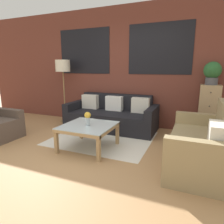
{
  "coord_description": "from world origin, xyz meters",
  "views": [
    {
      "loc": [
        1.76,
        -2.22,
        1.39
      ],
      "look_at": [
        0.28,
        1.29,
        0.55
      ],
      "focal_mm": 32.0,
      "sensor_mm": 36.0,
      "label": 1
    }
  ],
  "objects_px": {
    "coffee_table": "(88,129)",
    "floor_lamp": "(63,69)",
    "settee_vintage": "(203,146)",
    "flower_vase": "(88,118)",
    "drawer_cabinet": "(208,111)",
    "potted_plant": "(212,72)",
    "couch_dark": "(112,116)"
  },
  "relations": [
    {
      "from": "settee_vintage",
      "to": "drawer_cabinet",
      "type": "distance_m",
      "value": 1.46
    },
    {
      "from": "settee_vintage",
      "to": "floor_lamp",
      "type": "xyz_separation_m",
      "value": [
        -3.31,
        1.3,
        1.06
      ]
    },
    {
      "from": "couch_dark",
      "to": "potted_plant",
      "type": "bearing_deg",
      "value": 6.52
    },
    {
      "from": "potted_plant",
      "to": "flower_vase",
      "type": "relative_size",
      "value": 1.87
    },
    {
      "from": "settee_vintage",
      "to": "flower_vase",
      "type": "bearing_deg",
      "value": -176.26
    },
    {
      "from": "potted_plant",
      "to": "flower_vase",
      "type": "height_order",
      "value": "potted_plant"
    },
    {
      "from": "floor_lamp",
      "to": "potted_plant",
      "type": "bearing_deg",
      "value": 2.25
    },
    {
      "from": "drawer_cabinet",
      "to": "flower_vase",
      "type": "height_order",
      "value": "drawer_cabinet"
    },
    {
      "from": "settee_vintage",
      "to": "drawer_cabinet",
      "type": "relative_size",
      "value": 1.49
    },
    {
      "from": "couch_dark",
      "to": "drawer_cabinet",
      "type": "distance_m",
      "value": 2.06
    },
    {
      "from": "floor_lamp",
      "to": "flower_vase",
      "type": "xyz_separation_m",
      "value": [
        1.5,
        -1.42,
        -0.8
      ]
    },
    {
      "from": "drawer_cabinet",
      "to": "couch_dark",
      "type": "bearing_deg",
      "value": -173.48
    },
    {
      "from": "flower_vase",
      "to": "couch_dark",
      "type": "bearing_deg",
      "value": 95.05
    },
    {
      "from": "settee_vintage",
      "to": "drawer_cabinet",
      "type": "bearing_deg",
      "value": 85.69
    },
    {
      "from": "settee_vintage",
      "to": "flower_vase",
      "type": "xyz_separation_m",
      "value": [
        -1.81,
        -0.12,
        0.26
      ]
    },
    {
      "from": "couch_dark",
      "to": "coffee_table",
      "type": "distance_m",
      "value": 1.28
    },
    {
      "from": "coffee_table",
      "to": "settee_vintage",
      "type": "bearing_deg",
      "value": 2.32
    },
    {
      "from": "settee_vintage",
      "to": "potted_plant",
      "type": "bearing_deg",
      "value": 85.69
    },
    {
      "from": "potted_plant",
      "to": "flower_vase",
      "type": "bearing_deg",
      "value": -140.93
    },
    {
      "from": "couch_dark",
      "to": "coffee_table",
      "type": "bearing_deg",
      "value": -85.54
    },
    {
      "from": "floor_lamp",
      "to": "couch_dark",
      "type": "bearing_deg",
      "value": -4.06
    },
    {
      "from": "drawer_cabinet",
      "to": "flower_vase",
      "type": "distance_m",
      "value": 2.47
    },
    {
      "from": "couch_dark",
      "to": "settee_vintage",
      "type": "height_order",
      "value": "settee_vintage"
    },
    {
      "from": "settee_vintage",
      "to": "flower_vase",
      "type": "distance_m",
      "value": 1.83
    },
    {
      "from": "couch_dark",
      "to": "settee_vintage",
      "type": "distance_m",
      "value": 2.27
    },
    {
      "from": "settee_vintage",
      "to": "potted_plant",
      "type": "relative_size",
      "value": 3.56
    },
    {
      "from": "coffee_table",
      "to": "drawer_cabinet",
      "type": "height_order",
      "value": "drawer_cabinet"
    },
    {
      "from": "coffee_table",
      "to": "floor_lamp",
      "type": "distance_m",
      "value": 2.26
    },
    {
      "from": "coffee_table",
      "to": "floor_lamp",
      "type": "xyz_separation_m",
      "value": [
        -1.48,
        1.38,
        1.01
      ]
    },
    {
      "from": "floor_lamp",
      "to": "drawer_cabinet",
      "type": "bearing_deg",
      "value": 2.25
    },
    {
      "from": "couch_dark",
      "to": "coffee_table",
      "type": "height_order",
      "value": "couch_dark"
    },
    {
      "from": "floor_lamp",
      "to": "drawer_cabinet",
      "type": "relative_size",
      "value": 1.49
    }
  ]
}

